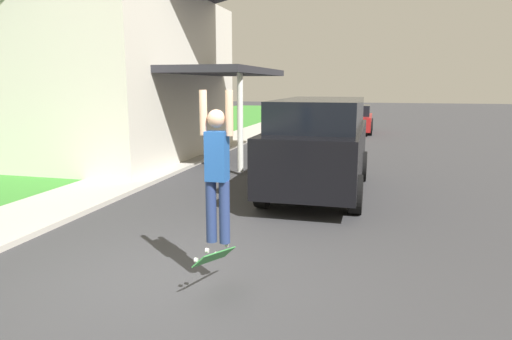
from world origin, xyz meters
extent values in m
plane|color=#333335|center=(0.00, 0.00, 0.00)|extent=(120.00, 120.00, 0.00)
cube|color=#387F2D|center=(-8.00, 6.00, 0.04)|extent=(10.00, 80.00, 0.08)
cube|color=#ADA89E|center=(-3.60, 6.00, 0.05)|extent=(1.80, 80.00, 0.10)
cube|color=beige|center=(-7.88, 9.00, 2.70)|extent=(9.43, 8.26, 5.24)
cube|color=#28282D|center=(-2.07, 9.00, 2.88)|extent=(2.60, 5.78, 0.20)
cylinder|color=silver|center=(-0.97, 6.94, 1.43)|extent=(0.16, 0.16, 2.70)
cube|color=black|center=(1.39, 5.38, 0.94)|extent=(1.95, 5.16, 1.15)
cube|color=black|center=(1.39, 5.51, 1.84)|extent=(1.79, 4.02, 0.63)
cylinder|color=black|center=(0.46, 6.98, 0.39)|extent=(0.24, 0.77, 0.77)
cylinder|color=black|center=(2.32, 6.98, 0.39)|extent=(0.24, 0.77, 0.77)
cylinder|color=black|center=(0.46, 3.78, 0.39)|extent=(0.24, 0.77, 0.77)
cylinder|color=black|center=(2.32, 3.78, 0.39)|extent=(0.24, 0.77, 0.77)
cube|color=maroon|center=(1.51, 19.29, 0.55)|extent=(1.72, 4.04, 0.69)
cube|color=black|center=(1.51, 19.19, 1.17)|extent=(1.51, 2.10, 0.54)
cylinder|color=black|center=(0.68, 20.50, 0.34)|extent=(0.20, 0.67, 0.67)
cylinder|color=black|center=(2.34, 20.50, 0.34)|extent=(0.20, 0.67, 0.67)
cylinder|color=black|center=(0.68, 18.07, 0.34)|extent=(0.20, 0.67, 0.67)
cylinder|color=black|center=(2.34, 18.07, 0.34)|extent=(0.20, 0.67, 0.67)
cylinder|color=navy|center=(0.75, 0.02, 0.96)|extent=(0.13, 0.13, 0.77)
cylinder|color=navy|center=(0.92, 0.02, 0.96)|extent=(0.13, 0.13, 0.77)
cube|color=#1E4C93|center=(0.84, 0.02, 1.64)|extent=(0.25, 0.20, 0.59)
sphere|color=tan|center=(0.84, 0.02, 2.09)|extent=(0.21, 0.21, 0.21)
cylinder|color=tan|center=(0.68, 0.02, 2.15)|extent=(0.09, 0.09, 0.53)
cylinder|color=tan|center=(1.00, 0.02, 2.15)|extent=(0.09, 0.09, 0.53)
cube|color=#337F3D|center=(0.86, -0.18, 0.47)|extent=(0.29, 0.75, 0.29)
cylinder|color=silver|center=(0.93, 0.06, 0.54)|extent=(0.03, 0.06, 0.06)
cylinder|color=silver|center=(0.79, 0.06, 0.41)|extent=(0.03, 0.06, 0.06)
cylinder|color=silver|center=(0.85, -0.40, 0.62)|extent=(0.03, 0.06, 0.06)
cylinder|color=silver|center=(0.71, -0.40, 0.49)|extent=(0.03, 0.06, 0.06)
camera|label=1|loc=(2.65, -5.01, 2.48)|focal=32.00mm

